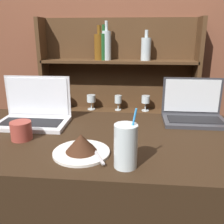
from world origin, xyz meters
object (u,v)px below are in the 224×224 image
object	(u,v)px
laptop_far	(193,112)
water_glass	(126,146)
cake_plate	(81,146)
laptop_near	(34,113)
coffee_cup	(21,131)

from	to	relation	value
laptop_far	water_glass	xyz separation A→B (m)	(-0.32, -0.49, 0.03)
laptop_far	water_glass	bearing A→B (deg)	-123.06
cake_plate	water_glass	bearing A→B (deg)	-24.55
laptop_near	coffee_cup	bearing A→B (deg)	-83.55
laptop_far	cake_plate	xyz separation A→B (m)	(-0.49, -0.42, -0.02)
laptop_near	laptop_far	world-z (taller)	laptop_near
water_glass	coffee_cup	world-z (taller)	water_glass
cake_plate	water_glass	world-z (taller)	water_glass
laptop_far	cake_plate	distance (m)	0.64
laptop_far	water_glass	distance (m)	0.59
cake_plate	water_glass	xyz separation A→B (m)	(0.17, -0.08, 0.04)
coffee_cup	cake_plate	bearing A→B (deg)	-21.00
laptop_near	laptop_far	bearing A→B (deg)	8.09
laptop_far	cake_plate	size ratio (longest dim) A/B	1.44
laptop_far	laptop_near	bearing A→B (deg)	-171.91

